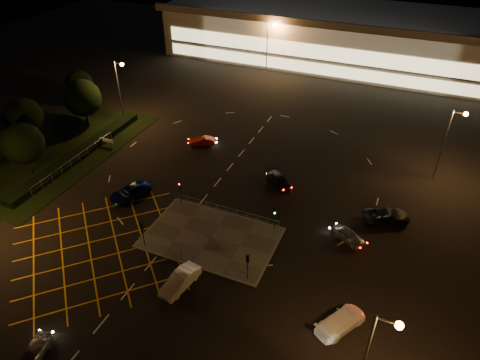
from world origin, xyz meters
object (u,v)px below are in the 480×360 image
at_px(car_right_silver, 348,235).
at_px(car_circ_red, 202,141).
at_px(car_left_blue, 130,192).
at_px(car_east_grey, 386,216).
at_px(car_far_dkgrey, 279,180).
at_px(car_approach_white, 341,321).
at_px(signal_ne, 275,214).
at_px(signal_sw, 142,230).
at_px(signal_nw, 180,189).
at_px(car_queue_white, 180,281).
at_px(signal_se, 248,262).
at_px(car_near_silver, 33,353).

height_order(car_right_silver, car_circ_red, car_right_silver).
xyz_separation_m(car_left_blue, car_east_grey, (29.99, 7.74, 0.01)).
xyz_separation_m(car_far_dkgrey, car_approach_white, (12.05, -18.56, 0.09)).
bearing_deg(car_right_silver, signal_ne, 128.46).
bearing_deg(signal_sw, car_approach_white, 174.95).
relative_size(signal_nw, car_approach_white, 0.61).
relative_size(car_queue_white, car_east_grey, 0.88).
height_order(signal_ne, car_queue_white, signal_ne).
xyz_separation_m(car_circ_red, car_approach_white, (26.01, -23.94, 0.14)).
bearing_deg(car_approach_white, car_queue_white, 36.08).
xyz_separation_m(signal_ne, car_left_blue, (-18.60, -1.14, -1.62)).
relative_size(signal_se, signal_nw, 1.00).
bearing_deg(car_far_dkgrey, signal_sw, -169.43).
xyz_separation_m(signal_sw, car_queue_white, (6.38, -3.39, -1.59)).
xyz_separation_m(signal_se, car_far_dkgrey, (-2.40, 16.64, -1.71)).
bearing_deg(car_circ_red, signal_nw, -9.38).
distance_m(car_queue_white, car_far_dkgrey, 20.30).
distance_m(signal_sw, signal_nw, 7.99).
bearing_deg(signal_nw, car_left_blue, -170.18).
xyz_separation_m(signal_sw, car_east_grey, (23.40, 14.59, -1.62)).
relative_size(car_queue_white, car_far_dkgrey, 1.05).
height_order(car_far_dkgrey, car_approach_white, car_approach_white).
relative_size(signal_sw, car_approach_white, 0.61).
distance_m(signal_ne, car_queue_white, 12.79).
height_order(signal_sw, car_near_silver, signal_sw).
height_order(signal_sw, car_far_dkgrey, signal_sw).
xyz_separation_m(car_near_silver, car_left_blue, (-5.71, 21.68, 0.08)).
bearing_deg(car_left_blue, car_near_silver, -55.73).
distance_m(signal_ne, car_far_dkgrey, 9.14).
distance_m(signal_nw, car_far_dkgrey, 13.04).
bearing_deg(signal_nw, car_right_silver, 4.63).
height_order(signal_nw, car_approach_white, signal_nw).
relative_size(car_left_blue, car_approach_white, 1.03).
height_order(signal_se, car_queue_white, signal_se).
distance_m(signal_nw, signal_ne, 12.00).
height_order(car_queue_white, car_far_dkgrey, car_queue_white).
xyz_separation_m(signal_se, car_approach_white, (9.66, -1.91, -1.62)).
distance_m(car_left_blue, car_far_dkgrey, 18.93).
distance_m(car_queue_white, car_east_grey, 24.76).
bearing_deg(car_near_silver, car_east_grey, 34.54).
xyz_separation_m(signal_se, car_right_silver, (7.95, 9.60, -1.71)).
xyz_separation_m(car_near_silver, car_queue_white, (7.26, 11.45, 0.12)).
bearing_deg(car_right_silver, signal_nw, 121.60).
height_order(signal_ne, car_near_silver, signal_ne).
relative_size(car_near_silver, car_queue_white, 0.82).
bearing_deg(car_east_grey, signal_sw, 95.87).
bearing_deg(signal_nw, car_circ_red, 107.23).
bearing_deg(signal_nw, car_near_silver, -92.22).
bearing_deg(car_approach_white, car_far_dkgrey, -26.45).
height_order(car_far_dkgrey, car_circ_red, car_far_dkgrey).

